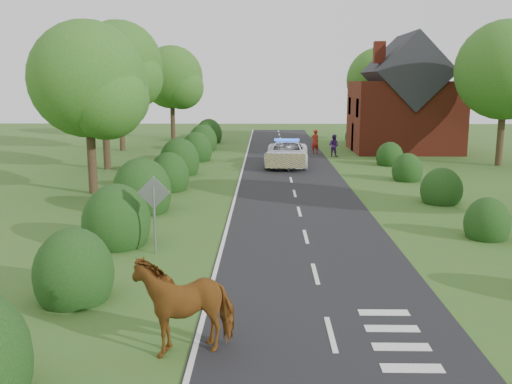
{
  "coord_description": "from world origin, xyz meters",
  "views": [
    {
      "loc": [
        -1.45,
        -15.69,
        5.46
      ],
      "look_at": [
        -1.81,
        5.76,
        1.3
      ],
      "focal_mm": 40.0,
      "sensor_mm": 36.0,
      "label": 1
    }
  ],
  "objects_px": {
    "police_van": "(287,154)",
    "pedestrian_red": "(315,142)",
    "cow": "(185,309)",
    "pedestrian_purple": "(334,145)",
    "road_sign": "(154,203)"
  },
  "relations": [
    {
      "from": "police_van",
      "to": "pedestrian_purple",
      "type": "relative_size",
      "value": 3.74
    },
    {
      "from": "cow",
      "to": "police_van",
      "type": "relative_size",
      "value": 0.38
    },
    {
      "from": "police_van",
      "to": "pedestrian_red",
      "type": "relative_size",
      "value": 3.3
    },
    {
      "from": "road_sign",
      "to": "police_van",
      "type": "bearing_deg",
      "value": 75.78
    },
    {
      "from": "cow",
      "to": "police_van",
      "type": "distance_m",
      "value": 26.27
    },
    {
      "from": "cow",
      "to": "pedestrian_red",
      "type": "relative_size",
      "value": 1.26
    },
    {
      "from": "cow",
      "to": "pedestrian_purple",
      "type": "bearing_deg",
      "value": 146.74
    },
    {
      "from": "cow",
      "to": "pedestrian_red",
      "type": "height_order",
      "value": "pedestrian_red"
    },
    {
      "from": "road_sign",
      "to": "pedestrian_red",
      "type": "distance_m",
      "value": 27.12
    },
    {
      "from": "road_sign",
      "to": "cow",
      "type": "xyz_separation_m",
      "value": [
        1.89,
        -6.57,
        -0.82
      ]
    },
    {
      "from": "cow",
      "to": "pedestrian_purple",
      "type": "relative_size",
      "value": 1.43
    },
    {
      "from": "police_van",
      "to": "pedestrian_red",
      "type": "distance_m",
      "value": 7.0
    },
    {
      "from": "road_sign",
      "to": "pedestrian_red",
      "type": "height_order",
      "value": "road_sign"
    },
    {
      "from": "pedestrian_purple",
      "to": "police_van",
      "type": "bearing_deg",
      "value": 84.99
    },
    {
      "from": "police_van",
      "to": "pedestrian_purple",
      "type": "xyz_separation_m",
      "value": [
        3.65,
        4.91,
        -0.0
      ]
    }
  ]
}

